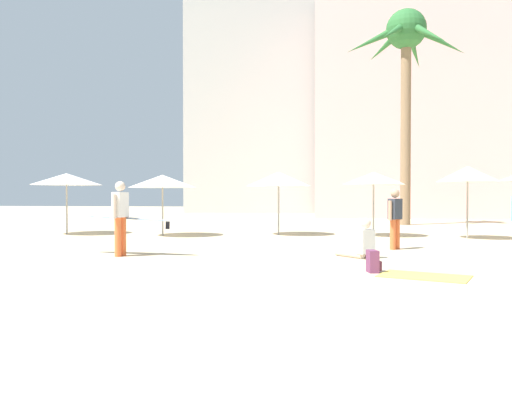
{
  "coord_description": "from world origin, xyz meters",
  "views": [
    {
      "loc": [
        0.68,
        -6.95,
        1.45
      ],
      "look_at": [
        -0.87,
        4.79,
        1.23
      ],
      "focal_mm": 35.97,
      "sensor_mm": 36.0,
      "label": 1
    }
  ],
  "objects_px": {
    "person_mid_left": "(360,244)",
    "person_mid_right": "(122,216)",
    "cafe_umbrella_6": "(468,174)",
    "person_far_left": "(395,216)",
    "cafe_umbrella_5": "(279,179)",
    "backpack": "(373,262)",
    "beach_towel": "(424,276)",
    "cafe_umbrella_4": "(67,179)",
    "palm_tree_left": "(406,50)",
    "cafe_umbrella_2": "(163,181)",
    "cafe_umbrella_0": "(374,178)"
  },
  "relations": [
    {
      "from": "cafe_umbrella_0",
      "to": "cafe_umbrella_6",
      "type": "height_order",
      "value": "cafe_umbrella_6"
    },
    {
      "from": "cafe_umbrella_6",
      "to": "person_mid_right",
      "type": "bearing_deg",
      "value": -147.4
    },
    {
      "from": "palm_tree_left",
      "to": "cafe_umbrella_0",
      "type": "xyz_separation_m",
      "value": [
        -2.26,
        -7.58,
        -6.61
      ]
    },
    {
      "from": "person_mid_right",
      "to": "person_far_left",
      "type": "relative_size",
      "value": 1.75
    },
    {
      "from": "palm_tree_left",
      "to": "person_far_left",
      "type": "bearing_deg",
      "value": -99.95
    },
    {
      "from": "cafe_umbrella_5",
      "to": "person_mid_left",
      "type": "relative_size",
      "value": 2.46
    },
    {
      "from": "cafe_umbrella_0",
      "to": "cafe_umbrella_6",
      "type": "relative_size",
      "value": 0.94
    },
    {
      "from": "backpack",
      "to": "person_mid_right",
      "type": "height_order",
      "value": "person_mid_right"
    },
    {
      "from": "cafe_umbrella_4",
      "to": "person_mid_left",
      "type": "relative_size",
      "value": 2.66
    },
    {
      "from": "person_mid_left",
      "to": "backpack",
      "type": "bearing_deg",
      "value": 141.1
    },
    {
      "from": "beach_towel",
      "to": "backpack",
      "type": "distance_m",
      "value": 0.96
    },
    {
      "from": "cafe_umbrella_4",
      "to": "cafe_umbrella_6",
      "type": "bearing_deg",
      "value": -0.94
    },
    {
      "from": "cafe_umbrella_4",
      "to": "person_mid_left",
      "type": "height_order",
      "value": "cafe_umbrella_4"
    },
    {
      "from": "cafe_umbrella_0",
      "to": "beach_towel",
      "type": "height_order",
      "value": "cafe_umbrella_0"
    },
    {
      "from": "beach_towel",
      "to": "backpack",
      "type": "relative_size",
      "value": 3.62
    },
    {
      "from": "cafe_umbrella_4",
      "to": "cafe_umbrella_6",
      "type": "xyz_separation_m",
      "value": [
        14.41,
        -0.24,
        0.1
      ]
    },
    {
      "from": "cafe_umbrella_5",
      "to": "cafe_umbrella_6",
      "type": "xyz_separation_m",
      "value": [
        6.45,
        -0.91,
        0.11
      ]
    },
    {
      "from": "cafe_umbrella_4",
      "to": "cafe_umbrella_0",
      "type": "bearing_deg",
      "value": 2.34
    },
    {
      "from": "person_mid_right",
      "to": "cafe_umbrella_5",
      "type": "bearing_deg",
      "value": -102.54
    },
    {
      "from": "beach_towel",
      "to": "person_mid_left",
      "type": "bearing_deg",
      "value": 109.56
    },
    {
      "from": "person_mid_left",
      "to": "person_mid_right",
      "type": "height_order",
      "value": "person_mid_right"
    },
    {
      "from": "person_far_left",
      "to": "cafe_umbrella_5",
      "type": "bearing_deg",
      "value": -15.1
    },
    {
      "from": "person_mid_left",
      "to": "cafe_umbrella_0",
      "type": "bearing_deg",
      "value": -48.96
    },
    {
      "from": "backpack",
      "to": "person_far_left",
      "type": "xyz_separation_m",
      "value": [
        0.98,
        4.33,
        0.69
      ]
    },
    {
      "from": "cafe_umbrella_5",
      "to": "beach_towel",
      "type": "distance_m",
      "value": 10.25
    },
    {
      "from": "cafe_umbrella_6",
      "to": "person_far_left",
      "type": "distance_m",
      "value": 4.95
    },
    {
      "from": "palm_tree_left",
      "to": "beach_towel",
      "type": "distance_m",
      "value": 19.04
    },
    {
      "from": "beach_towel",
      "to": "person_far_left",
      "type": "distance_m",
      "value": 4.8
    },
    {
      "from": "cafe_umbrella_2",
      "to": "person_mid_left",
      "type": "height_order",
      "value": "cafe_umbrella_2"
    },
    {
      "from": "person_mid_left",
      "to": "person_far_left",
      "type": "bearing_deg",
      "value": -68.22
    },
    {
      "from": "palm_tree_left",
      "to": "person_mid_right",
      "type": "relative_size",
      "value": 3.73
    },
    {
      "from": "cafe_umbrella_5",
      "to": "person_mid_right",
      "type": "bearing_deg",
      "value": -114.2
    },
    {
      "from": "cafe_umbrella_5",
      "to": "beach_towel",
      "type": "xyz_separation_m",
      "value": [
        3.44,
        -9.43,
        -2.06
      ]
    },
    {
      "from": "person_far_left",
      "to": "person_mid_left",
      "type": "bearing_deg",
      "value": 100.59
    },
    {
      "from": "cafe_umbrella_6",
      "to": "beach_towel",
      "type": "xyz_separation_m",
      "value": [
        -3.01,
        -8.52,
        -2.17
      ]
    },
    {
      "from": "palm_tree_left",
      "to": "cafe_umbrella_6",
      "type": "height_order",
      "value": "palm_tree_left"
    },
    {
      "from": "person_mid_left",
      "to": "cafe_umbrella_5",
      "type": "bearing_deg",
      "value": -20.75
    },
    {
      "from": "cafe_umbrella_0",
      "to": "palm_tree_left",
      "type": "bearing_deg",
      "value": 73.39
    },
    {
      "from": "backpack",
      "to": "person_far_left",
      "type": "distance_m",
      "value": 4.49
    },
    {
      "from": "cafe_umbrella_4",
      "to": "beach_towel",
      "type": "relative_size",
      "value": 1.7
    },
    {
      "from": "cafe_umbrella_6",
      "to": "person_far_left",
      "type": "xyz_separation_m",
      "value": [
        -2.88,
        -3.81,
        -1.29
      ]
    },
    {
      "from": "person_far_left",
      "to": "cafe_umbrella_2",
      "type": "bearing_deg",
      "value": 12.11
    },
    {
      "from": "palm_tree_left",
      "to": "cafe_umbrella_0",
      "type": "bearing_deg",
      "value": -106.61
    },
    {
      "from": "cafe_umbrella_4",
      "to": "palm_tree_left",
      "type": "bearing_deg",
      "value": 30.53
    },
    {
      "from": "beach_towel",
      "to": "person_mid_left",
      "type": "xyz_separation_m",
      "value": [
        -0.94,
        2.65,
        0.31
      ]
    },
    {
      "from": "cafe_umbrella_5",
      "to": "cafe_umbrella_6",
      "type": "distance_m",
      "value": 6.51
    },
    {
      "from": "cafe_umbrella_2",
      "to": "cafe_umbrella_6",
      "type": "distance_m",
      "value": 10.56
    },
    {
      "from": "cafe_umbrella_5",
      "to": "person_mid_right",
      "type": "relative_size",
      "value": 0.83
    },
    {
      "from": "backpack",
      "to": "beach_towel",
      "type": "bearing_deg",
      "value": -35.01
    },
    {
      "from": "beach_towel",
      "to": "backpack",
      "type": "bearing_deg",
      "value": 155.66
    }
  ]
}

